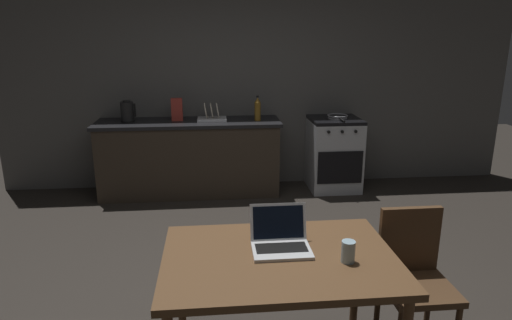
{
  "coord_description": "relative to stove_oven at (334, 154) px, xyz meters",
  "views": [
    {
      "loc": [
        -0.31,
        -2.91,
        1.89
      ],
      "look_at": [
        0.06,
        0.77,
        0.84
      ],
      "focal_mm": 31.38,
      "sensor_mm": 36.0,
      "label": 1
    }
  ],
  "objects": [
    {
      "name": "stove_oven",
      "position": [
        0.0,
        0.0,
        0.0
      ],
      "size": [
        0.6,
        0.62,
        0.89
      ],
      "color": "#B7BABF",
      "rests_on": "ground_plane"
    },
    {
      "name": "cereal_box",
      "position": [
        -1.9,
        0.02,
        0.58
      ],
      "size": [
        0.13,
        0.05,
        0.27
      ],
      "color": "#B2382D",
      "rests_on": "kitchen_counter"
    },
    {
      "name": "frying_pan",
      "position": [
        0.02,
        -0.03,
        0.47
      ],
      "size": [
        0.25,
        0.42,
        0.05
      ],
      "color": "gray",
      "rests_on": "stove_oven"
    },
    {
      "name": "ground_plane",
      "position": [
        -1.18,
        -2.33,
        -0.45
      ],
      "size": [
        12.0,
        12.0,
        0.0
      ],
      "primitive_type": "plane",
      "color": "#2D2823"
    },
    {
      "name": "back_wall",
      "position": [
        -0.88,
        0.35,
        0.87
      ],
      "size": [
        6.4,
        0.1,
        2.63
      ],
      "primitive_type": "cube",
      "color": "#5C5A57",
      "rests_on": "ground_plane"
    },
    {
      "name": "electric_kettle",
      "position": [
        -2.47,
        0.0,
        0.57
      ],
      "size": [
        0.17,
        0.15,
        0.25
      ],
      "color": "black",
      "rests_on": "kitchen_counter"
    },
    {
      "name": "chair",
      "position": [
        -0.3,
        -2.93,
        0.05
      ],
      "size": [
        0.4,
        0.4,
        0.87
      ],
      "rotation": [
        0.0,
        0.0,
        -0.18
      ],
      "color": "#4C331E",
      "rests_on": "ground_plane"
    },
    {
      "name": "bottle",
      "position": [
        -0.96,
        -0.05,
        0.59
      ],
      "size": [
        0.07,
        0.07,
        0.29
      ],
      "color": "#8C601E",
      "rests_on": "kitchen_counter"
    },
    {
      "name": "dining_table",
      "position": [
        -1.15,
        -3.09,
        0.22
      ],
      "size": [
        1.25,
        0.87,
        0.74
      ],
      "color": "brown",
      "rests_on": "ground_plane"
    },
    {
      "name": "kitchen_counter",
      "position": [
        -1.77,
        0.0,
        0.0
      ],
      "size": [
        2.16,
        0.64,
        0.89
      ],
      "color": "#382D23",
      "rests_on": "ground_plane"
    },
    {
      "name": "dish_rack",
      "position": [
        -1.49,
        0.0,
        0.49
      ],
      "size": [
        0.34,
        0.26,
        0.21
      ],
      "color": "silver",
      "rests_on": "kitchen_counter"
    },
    {
      "name": "drinking_glass",
      "position": [
        -0.8,
        -3.19,
        0.35
      ],
      "size": [
        0.07,
        0.07,
        0.12
      ],
      "color": "#99B7C6",
      "rests_on": "dining_table"
    },
    {
      "name": "laptop",
      "position": [
        -1.13,
        -3.01,
        0.34
      ],
      "size": [
        0.32,
        0.28,
        0.22
      ],
      "rotation": [
        0.0,
        0.0,
        -0.07
      ],
      "color": "silver",
      "rests_on": "dining_table"
    }
  ]
}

